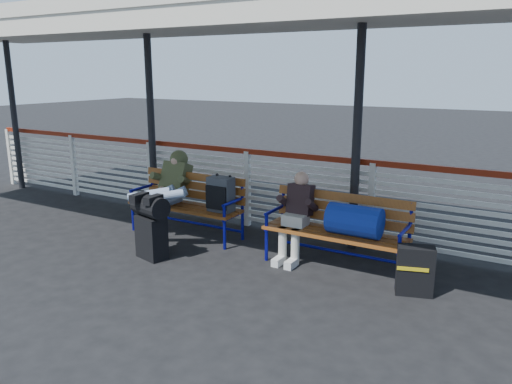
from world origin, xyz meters
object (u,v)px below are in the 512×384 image
Objects in this scene: bench_left at (200,197)px; bench_right at (347,222)px; luggage_stack at (151,224)px; suitcase_side at (415,270)px; traveler_man at (164,192)px; companion_person at (296,215)px.

bench_right is at bearing -2.53° from bench_left.
bench_right reaches higher than luggage_stack.
bench_left reaches higher than suitcase_side.
luggage_stack is at bearing 173.74° from suitcase_side.
traveler_man reaches higher than luggage_stack.
traveler_man is 2.01m from companion_person.
suitcase_side is (3.22, -0.40, -0.33)m from bench_left.
traveler_man is at bearing -173.14° from companion_person.
companion_person is 2.08× the size of suitcase_side.
bench_right is at bearing -0.09° from companion_person.
bench_left is 1.00× the size of bench_right.
companion_person is (-0.69, 0.00, -0.02)m from bench_right.
traveler_man reaches higher than bench_left.
luggage_stack is at bearing -150.69° from companion_person.
suitcase_side is at bearing -7.07° from bench_left.
luggage_stack is at bearing -63.30° from traveler_man.
luggage_stack is at bearing -158.47° from bench_right.
bench_left reaches higher than bench_right.
suitcase_side is (3.60, -0.06, -0.44)m from traveler_man.
bench_left reaches higher than luggage_stack.
companion_person is at bearing 152.26° from suitcase_side.
luggage_stack is 0.81m from traveler_man.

